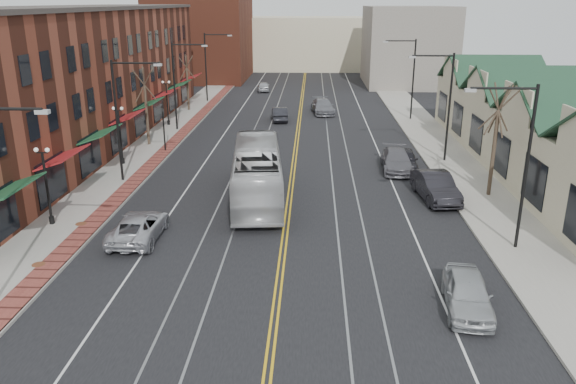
# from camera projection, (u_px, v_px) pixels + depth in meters

# --- Properties ---
(ground) EXTENTS (160.00, 160.00, 0.00)m
(ground) POSITION_uv_depth(u_px,v_px,m) (276.00, 306.00, 22.64)
(ground) COLOR black
(ground) RESTS_ON ground
(sidewalk_left) EXTENTS (4.00, 120.00, 0.15)m
(sidewalk_left) POSITION_uv_depth(u_px,v_px,m) (134.00, 164.00, 42.03)
(sidewalk_left) COLOR gray
(sidewalk_left) RESTS_ON ground
(sidewalk_right) EXTENTS (4.00, 120.00, 0.15)m
(sidewalk_right) POSITION_uv_depth(u_px,v_px,m) (457.00, 168.00, 41.02)
(sidewalk_right) COLOR gray
(sidewalk_right) RESTS_ON ground
(building_left) EXTENTS (10.00, 50.00, 11.00)m
(building_left) POSITION_uv_depth(u_px,v_px,m) (71.00, 79.00, 47.19)
(building_left) COLOR maroon
(building_left) RESTS_ON ground
(building_right) EXTENTS (8.00, 36.00, 4.60)m
(building_right) POSITION_uv_depth(u_px,v_px,m) (545.00, 140.00, 40.06)
(building_right) COLOR #C3B696
(building_right) RESTS_ON ground
(backdrop_left) EXTENTS (14.00, 18.00, 14.00)m
(backdrop_left) POSITION_uv_depth(u_px,v_px,m) (202.00, 33.00, 87.24)
(backdrop_left) COLOR maroon
(backdrop_left) RESTS_ON ground
(backdrop_mid) EXTENTS (22.00, 14.00, 9.00)m
(backdrop_mid) POSITION_uv_depth(u_px,v_px,m) (306.00, 43.00, 101.56)
(backdrop_mid) COLOR #C3B696
(backdrop_mid) RESTS_ON ground
(backdrop_right) EXTENTS (12.00, 16.00, 11.00)m
(backdrop_right) POSITION_uv_depth(u_px,v_px,m) (407.00, 46.00, 81.70)
(backdrop_right) COLOR slate
(backdrop_right) RESTS_ON ground
(streetlight_l_1) EXTENTS (3.33, 0.25, 8.00)m
(streetlight_l_1) POSITION_uv_depth(u_px,v_px,m) (123.00, 109.00, 36.61)
(streetlight_l_1) COLOR black
(streetlight_l_1) RESTS_ON sidewalk_left
(streetlight_l_2) EXTENTS (3.33, 0.25, 8.00)m
(streetlight_l_2) POSITION_uv_depth(u_px,v_px,m) (179.00, 77.00, 51.74)
(streetlight_l_2) COLOR black
(streetlight_l_2) RESTS_ON sidewalk_left
(streetlight_l_3) EXTENTS (3.33, 0.25, 8.00)m
(streetlight_l_3) POSITION_uv_depth(u_px,v_px,m) (209.00, 60.00, 66.87)
(streetlight_l_3) COLOR black
(streetlight_l_3) RESTS_ON sidewalk_left
(streetlight_r_0) EXTENTS (3.33, 0.25, 8.00)m
(streetlight_r_0) POSITION_uv_depth(u_px,v_px,m) (519.00, 151.00, 26.23)
(streetlight_r_0) COLOR black
(streetlight_r_0) RESTS_ON sidewalk_right
(streetlight_r_1) EXTENTS (3.33, 0.25, 8.00)m
(streetlight_r_1) POSITION_uv_depth(u_px,v_px,m) (444.00, 96.00, 41.36)
(streetlight_r_1) COLOR black
(streetlight_r_1) RESTS_ON sidewalk_right
(streetlight_r_2) EXTENTS (3.33, 0.25, 8.00)m
(streetlight_r_2) POSITION_uv_depth(u_px,v_px,m) (409.00, 71.00, 56.49)
(streetlight_r_2) COLOR black
(streetlight_r_2) RESTS_ON sidewalk_right
(lamppost_l_1) EXTENTS (0.84, 0.28, 4.27)m
(lamppost_l_1) POSITION_uv_depth(u_px,v_px,m) (47.00, 188.00, 30.03)
(lamppost_l_1) COLOR black
(lamppost_l_1) RESTS_ON sidewalk_left
(lamppost_l_2) EXTENTS (0.84, 0.28, 4.27)m
(lamppost_l_2) POSITION_uv_depth(u_px,v_px,m) (120.00, 137.00, 41.37)
(lamppost_l_2) COLOR black
(lamppost_l_2) RESTS_ON sidewalk_left
(lamppost_l_3) EXTENTS (0.84, 0.28, 4.27)m
(lamppost_l_3) POSITION_uv_depth(u_px,v_px,m) (167.00, 104.00, 54.61)
(lamppost_l_3) COLOR black
(lamppost_l_3) RESTS_ON sidewalk_left
(tree_left_near) EXTENTS (1.78, 1.37, 6.48)m
(tree_left_near) POSITION_uv_depth(u_px,v_px,m) (146.00, 105.00, 46.61)
(tree_left_near) COLOR #382B21
(tree_left_near) RESTS_ON sidewalk_left
(tree_left_far) EXTENTS (1.66, 1.28, 6.02)m
(tree_left_far) POSITION_uv_depth(u_px,v_px,m) (187.00, 82.00, 61.82)
(tree_left_far) COLOR #382B21
(tree_left_far) RESTS_ON sidewalk_left
(tree_right_mid) EXTENTS (1.90, 1.46, 6.93)m
(tree_right_mid) POSITION_uv_depth(u_px,v_px,m) (495.00, 139.00, 34.14)
(tree_right_mid) COLOR #382B21
(tree_right_mid) RESTS_ON sidewalk_right
(manhole_mid) EXTENTS (0.60, 0.60, 0.02)m
(manhole_mid) POSITION_uv_depth(u_px,v_px,m) (38.00, 264.00, 25.89)
(manhole_mid) COLOR #592D19
(manhole_mid) RESTS_ON sidewalk_left
(manhole_far) EXTENTS (0.60, 0.60, 0.02)m
(manhole_far) POSITION_uv_depth(u_px,v_px,m) (81.00, 224.00, 30.62)
(manhole_far) COLOR #592D19
(manhole_far) RESTS_ON sidewalk_left
(traffic_signal) EXTENTS (0.18, 0.15, 3.80)m
(traffic_signal) POSITION_uv_depth(u_px,v_px,m) (163.00, 124.00, 45.02)
(traffic_signal) COLOR black
(traffic_signal) RESTS_ON sidewalk_left
(transit_bus) EXTENTS (3.92, 12.17, 3.33)m
(transit_bus) POSITION_uv_depth(u_px,v_px,m) (257.00, 173.00, 34.55)
(transit_bus) COLOR silver
(transit_bus) RESTS_ON ground
(parked_suv) EXTENTS (2.28, 4.94, 1.37)m
(parked_suv) POSITION_uv_depth(u_px,v_px,m) (139.00, 227.00, 28.84)
(parked_suv) COLOR #B9BAC1
(parked_suv) RESTS_ON ground
(parked_car_a) EXTENTS (2.22, 4.47, 1.47)m
(parked_car_a) POSITION_uv_depth(u_px,v_px,m) (467.00, 293.00, 22.19)
(parked_car_a) COLOR #AEB2B5
(parked_car_a) RESTS_ON ground
(parked_car_b) EXTENTS (2.39, 5.33, 1.70)m
(parked_car_b) POSITION_uv_depth(u_px,v_px,m) (435.00, 187.00, 34.56)
(parked_car_b) COLOR black
(parked_car_b) RESTS_ON ground
(parked_car_c) EXTENTS (2.32, 5.25, 1.50)m
(parked_car_c) POSITION_uv_depth(u_px,v_px,m) (397.00, 160.00, 40.61)
(parked_car_c) COLOR #5F5D64
(parked_car_c) RESTS_ON ground
(parked_car_d) EXTENTS (2.13, 4.58, 1.52)m
(parked_car_d) POSITION_uv_depth(u_px,v_px,m) (404.00, 160.00, 40.73)
(parked_car_d) COLOR black
(parked_car_d) RESTS_ON ground
(distant_car_left) EXTENTS (1.96, 4.39, 1.40)m
(distant_car_left) POSITION_uv_depth(u_px,v_px,m) (280.00, 114.00, 57.58)
(distant_car_left) COLOR black
(distant_car_left) RESTS_ON ground
(distant_car_right) EXTENTS (2.79, 5.55, 1.55)m
(distant_car_right) POSITION_uv_depth(u_px,v_px,m) (323.00, 107.00, 61.23)
(distant_car_right) COLOR slate
(distant_car_right) RESTS_ON ground
(distant_car_far) EXTENTS (1.89, 4.01, 1.33)m
(distant_car_far) POSITION_uv_depth(u_px,v_px,m) (264.00, 86.00, 76.43)
(distant_car_far) COLOR #ADB0B5
(distant_car_far) RESTS_ON ground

